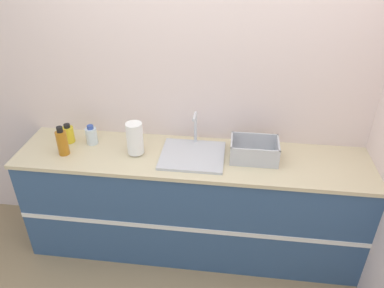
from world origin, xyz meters
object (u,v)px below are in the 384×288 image
object	(u,v)px
paper_towel_roll	(135,139)
bottle_clear	(91,135)
bottle_yellow	(68,134)
dish_rack	(254,152)
sink	(192,154)
bottle_amber	(62,142)

from	to	relation	value
paper_towel_roll	bottle_clear	bearing A→B (deg)	164.92
paper_towel_roll	bottle_yellow	world-z (taller)	paper_towel_roll
dish_rack	bottle_clear	size ratio (longest dim) A/B	2.19
sink	dish_rack	bearing A→B (deg)	3.29
bottle_amber	paper_towel_roll	bearing A→B (deg)	7.76
bottle_clear	bottle_yellow	distance (m)	0.19
dish_rack	bottle_yellow	bearing A→B (deg)	177.63
sink	bottle_amber	bearing A→B (deg)	-174.63
sink	dish_rack	distance (m)	0.45
paper_towel_roll	dish_rack	bearing A→B (deg)	2.83
paper_towel_roll	bottle_clear	world-z (taller)	paper_towel_roll
bottle_clear	bottle_amber	world-z (taller)	bottle_amber
paper_towel_roll	dish_rack	distance (m)	0.87
paper_towel_roll	dish_rack	xyz separation A→B (m)	(0.86, 0.04, -0.07)
bottle_clear	bottle_yellow	xyz separation A→B (m)	(-0.19, 0.00, -0.00)
sink	bottle_yellow	size ratio (longest dim) A/B	3.03
dish_rack	bottle_amber	distance (m)	1.40
bottle_amber	bottle_yellow	distance (m)	0.18
paper_towel_roll	dish_rack	size ratio (longest dim) A/B	0.73
bottle_clear	bottle_yellow	world-z (taller)	bottle_clear
bottle_amber	bottle_yellow	xyz separation A→B (m)	(-0.03, 0.17, -0.03)
paper_towel_roll	bottle_amber	world-z (taller)	paper_towel_roll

